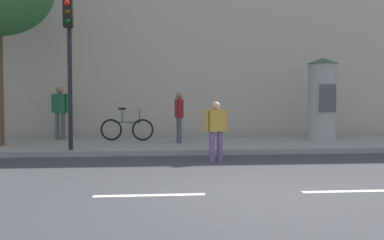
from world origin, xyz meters
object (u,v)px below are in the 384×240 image
Objects in this scene: bicycle_leaning at (127,129)px; pedestrian_in_dark_shirt at (215,126)px; poster_column at (322,98)px; pedestrian_in_light_jacket at (179,113)px; pedestrian_near_pole at (60,108)px; traffic_light at (69,49)px.

pedestrian_in_dark_shirt is at bearing -60.53° from bicycle_leaning.
bicycle_leaning is at bearing 176.99° from poster_column.
pedestrian_in_light_jacket is 1.99m from bicycle_leaning.
pedestrian_near_pole reaches higher than pedestrian_in_dark_shirt.
pedestrian_in_dark_shirt is (-4.19, -3.82, -0.67)m from poster_column.
traffic_light reaches higher than poster_column.
poster_column is at bearing -3.01° from bicycle_leaning.
traffic_light reaches higher than bicycle_leaning.
bicycle_leaning is at bearing 62.79° from traffic_light.
traffic_light is 2.53× the size of pedestrian_in_light_jacket.
bicycle_leaning is at bearing 151.14° from pedestrian_in_light_jacket.
pedestrian_in_light_jacket is 0.91× the size of bicycle_leaning.
traffic_light is at bearing -163.34° from poster_column.
bicycle_leaning is (2.26, -0.53, -0.67)m from pedestrian_near_pole.
poster_column is at bearing -5.66° from pedestrian_near_pole.
poster_column reaches higher than pedestrian_in_light_jacket.
pedestrian_in_light_jacket is at bearing -173.24° from poster_column.
traffic_light is 2.29× the size of bicycle_leaning.
poster_column is 5.71m from pedestrian_in_dark_shirt.
bicycle_leaning is (-1.67, 0.92, -0.55)m from pedestrian_in_light_jacket.
pedestrian_in_light_jacket reaches higher than bicycle_leaning.
pedestrian_in_light_jacket is 4.19m from pedestrian_near_pole.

